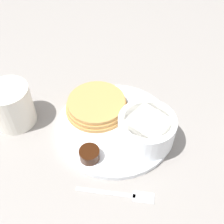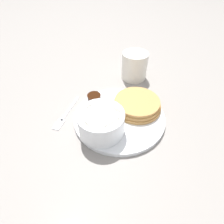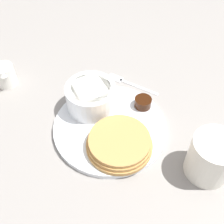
{
  "view_description": "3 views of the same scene",
  "coord_description": "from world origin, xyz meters",
  "px_view_note": "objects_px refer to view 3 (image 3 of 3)",
  "views": [
    {
      "loc": [
        0.33,
        -0.17,
        0.47
      ],
      "look_at": [
        -0.01,
        -0.0,
        0.05
      ],
      "focal_mm": 45.0,
      "sensor_mm": 36.0,
      "label": 1
    },
    {
      "loc": [
        0.12,
        0.31,
        0.35
      ],
      "look_at": [
        0.02,
        -0.0,
        0.03
      ],
      "focal_mm": 28.0,
      "sensor_mm": 36.0,
      "label": 2
    },
    {
      "loc": [
        -0.38,
        0.03,
        0.49
      ],
      "look_at": [
        0.01,
        -0.01,
        0.04
      ],
      "focal_mm": 45.0,
      "sensor_mm": 36.0,
      "label": 3
    }
  ],
  "objects_px": {
    "plate": "(110,127)",
    "creamer_pitcher_near": "(5,75)",
    "coffee_mug": "(213,158)",
    "fork": "(127,82)",
    "bowl": "(91,96)"
  },
  "relations": [
    {
      "from": "coffee_mug",
      "to": "fork",
      "type": "relative_size",
      "value": 0.96
    },
    {
      "from": "coffee_mug",
      "to": "creamer_pitcher_near",
      "type": "bearing_deg",
      "value": 56.77
    },
    {
      "from": "plate",
      "to": "bowl",
      "type": "relative_size",
      "value": 2.22
    },
    {
      "from": "fork",
      "to": "creamer_pitcher_near",
      "type": "bearing_deg",
      "value": 85.9
    },
    {
      "from": "bowl",
      "to": "creamer_pitcher_near",
      "type": "relative_size",
      "value": 1.53
    },
    {
      "from": "plate",
      "to": "creamer_pitcher_near",
      "type": "xyz_separation_m",
      "value": [
        0.16,
        0.25,
        0.02
      ]
    },
    {
      "from": "plate",
      "to": "creamer_pitcher_near",
      "type": "height_order",
      "value": "creamer_pitcher_near"
    },
    {
      "from": "coffee_mug",
      "to": "fork",
      "type": "height_order",
      "value": "coffee_mug"
    },
    {
      "from": "creamer_pitcher_near",
      "to": "plate",
      "type": "bearing_deg",
      "value": -123.52
    },
    {
      "from": "fork",
      "to": "plate",
      "type": "bearing_deg",
      "value": 159.5
    },
    {
      "from": "coffee_mug",
      "to": "fork",
      "type": "xyz_separation_m",
      "value": [
        0.26,
        0.13,
        -0.04
      ]
    },
    {
      "from": "bowl",
      "to": "fork",
      "type": "relative_size",
      "value": 0.91
    },
    {
      "from": "plate",
      "to": "fork",
      "type": "bearing_deg",
      "value": -20.5
    },
    {
      "from": "creamer_pitcher_near",
      "to": "fork",
      "type": "xyz_separation_m",
      "value": [
        -0.02,
        -0.3,
        -0.03
      ]
    },
    {
      "from": "creamer_pitcher_near",
      "to": "fork",
      "type": "relative_size",
      "value": 0.59
    }
  ]
}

